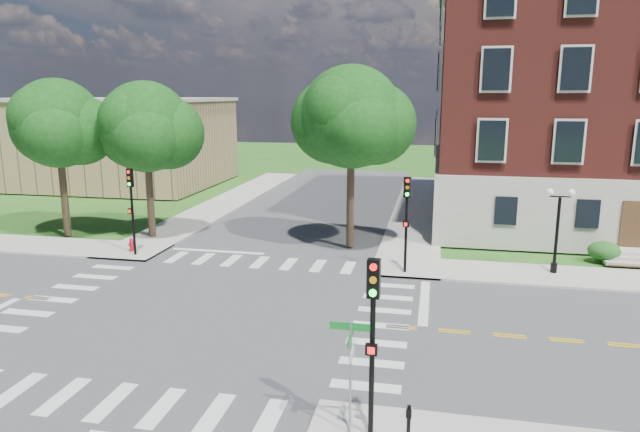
% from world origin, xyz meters
% --- Properties ---
extents(ground, '(160.00, 160.00, 0.00)m').
position_xyz_m(ground, '(0.00, 0.00, 0.00)').
color(ground, '#245A19').
rests_on(ground, ground).
extents(road_ew, '(90.00, 12.00, 0.01)m').
position_xyz_m(road_ew, '(0.00, 0.00, 0.01)').
color(road_ew, '#3D3D3F').
rests_on(road_ew, ground).
extents(road_ns, '(12.00, 90.00, 0.01)m').
position_xyz_m(road_ns, '(0.00, 0.00, 0.01)').
color(road_ns, '#3D3D3F').
rests_on(road_ns, ground).
extents(sidewalk_ne, '(34.00, 34.00, 0.12)m').
position_xyz_m(sidewalk_ne, '(15.38, 15.38, 0.06)').
color(sidewalk_ne, '#9E9B93').
rests_on(sidewalk_ne, ground).
extents(sidewalk_nw, '(34.00, 34.00, 0.12)m').
position_xyz_m(sidewalk_nw, '(-15.38, 15.38, 0.06)').
color(sidewalk_nw, '#9E9B93').
rests_on(sidewalk_nw, ground).
extents(crosswalk_east, '(2.20, 10.20, 0.02)m').
position_xyz_m(crosswalk_east, '(7.20, 0.00, 0.00)').
color(crosswalk_east, silver).
rests_on(crosswalk_east, ground).
extents(stop_bar_east, '(0.40, 5.50, 0.00)m').
position_xyz_m(stop_bar_east, '(8.80, 3.00, 0.00)').
color(stop_bar_east, silver).
rests_on(stop_bar_east, ground).
extents(secondary_building, '(20.40, 15.40, 8.30)m').
position_xyz_m(secondary_building, '(-22.00, 30.00, 4.28)').
color(secondary_building, '#947852').
rests_on(secondary_building, ground).
extents(tree_b, '(5.38, 5.38, 9.67)m').
position_xyz_m(tree_b, '(-13.50, 10.07, 7.07)').
color(tree_b, '#312418').
rests_on(tree_b, ground).
extents(tree_c, '(5.46, 5.46, 9.51)m').
position_xyz_m(tree_c, '(-8.14, 10.89, 6.88)').
color(tree_c, '#312418').
rests_on(tree_c, ground).
extents(tree_d, '(5.76, 5.76, 10.34)m').
position_xyz_m(tree_d, '(4.30, 11.02, 7.56)').
color(tree_d, '#312418').
rests_on(tree_d, ground).
extents(traffic_signal_se, '(0.34, 0.37, 4.80)m').
position_xyz_m(traffic_signal_se, '(7.66, -7.50, 3.19)').
color(traffic_signal_se, black).
rests_on(traffic_signal_se, ground).
extents(traffic_signal_ne, '(0.37, 0.44, 4.80)m').
position_xyz_m(traffic_signal_ne, '(7.73, 6.72, 3.19)').
color(traffic_signal_ne, black).
rests_on(traffic_signal_ne, ground).
extents(traffic_signal_nw, '(0.37, 0.44, 4.80)m').
position_xyz_m(traffic_signal_nw, '(-7.09, 6.89, 3.19)').
color(traffic_signal_nw, black).
rests_on(traffic_signal_nw, ground).
extents(twin_lamp_west, '(1.36, 0.36, 4.23)m').
position_xyz_m(twin_lamp_west, '(15.01, 8.14, 2.52)').
color(twin_lamp_west, black).
rests_on(twin_lamp_west, ground).
extents(street_sign_pole, '(1.10, 1.10, 3.10)m').
position_xyz_m(street_sign_pole, '(7.12, -7.51, 2.31)').
color(street_sign_pole, gray).
rests_on(street_sign_pole, ground).
extents(push_button_post, '(0.14, 0.21, 1.20)m').
position_xyz_m(push_button_post, '(8.65, -7.90, 0.80)').
color(push_button_post, black).
rests_on(push_button_post, ground).
extents(fire_hydrant, '(0.35, 0.35, 0.75)m').
position_xyz_m(fire_hydrant, '(-7.66, 7.53, 0.46)').
color(fire_hydrant, '#B10D18').
rests_on(fire_hydrant, ground).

